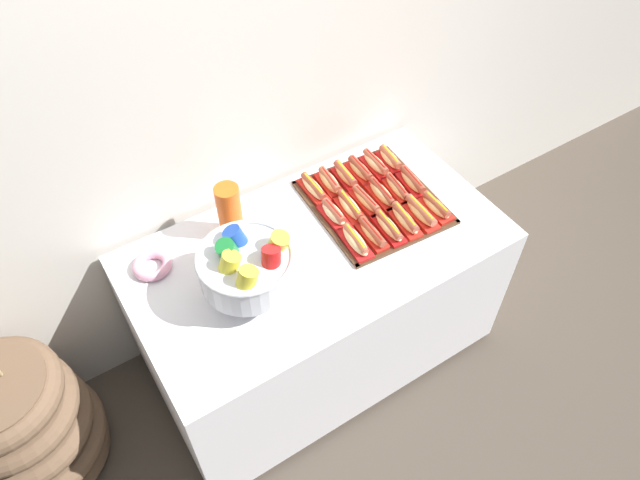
# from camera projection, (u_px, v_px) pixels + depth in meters

# --- Properties ---
(ground_plane) EXTENTS (10.00, 10.00, 0.00)m
(ground_plane) POSITION_uv_depth(u_px,v_px,m) (318.00, 348.00, 2.83)
(ground_plane) COLOR #4C4238
(back_wall) EXTENTS (6.00, 0.10, 2.60)m
(back_wall) POSITION_uv_depth(u_px,v_px,m) (246.00, 60.00, 2.12)
(back_wall) COLOR silver
(back_wall) RESTS_ON ground_plane
(buffet_table) EXTENTS (1.45, 0.79, 0.75)m
(buffet_table) POSITION_uv_depth(u_px,v_px,m) (317.00, 300.00, 2.54)
(buffet_table) COLOR silver
(buffet_table) RESTS_ON ground_plane
(floor_vase) EXTENTS (0.56, 0.56, 1.18)m
(floor_vase) POSITION_uv_depth(u_px,v_px,m) (23.00, 426.00, 2.26)
(floor_vase) COLOR brown
(floor_vase) RESTS_ON ground_plane
(serving_tray) EXTENTS (0.51, 0.55, 0.01)m
(serving_tray) POSITION_uv_depth(u_px,v_px,m) (373.00, 203.00, 2.42)
(serving_tray) COLOR #472B19
(serving_tray) RESTS_ON buffet_table
(hot_dog_0) EXTENTS (0.08, 0.19, 0.06)m
(hot_dog_0) POSITION_uv_depth(u_px,v_px,m) (355.00, 241.00, 2.24)
(hot_dog_0) COLOR red
(hot_dog_0) RESTS_ON serving_tray
(hot_dog_1) EXTENTS (0.07, 0.16, 0.06)m
(hot_dog_1) POSITION_uv_depth(u_px,v_px,m) (372.00, 234.00, 2.26)
(hot_dog_1) COLOR red
(hot_dog_1) RESTS_ON serving_tray
(hot_dog_2) EXTENTS (0.08, 0.19, 0.06)m
(hot_dog_2) POSITION_uv_depth(u_px,v_px,m) (389.00, 227.00, 2.29)
(hot_dog_2) COLOR #B21414
(hot_dog_2) RESTS_ON serving_tray
(hot_dog_3) EXTENTS (0.08, 0.19, 0.06)m
(hot_dog_3) POSITION_uv_depth(u_px,v_px,m) (405.00, 220.00, 2.31)
(hot_dog_3) COLOR red
(hot_dog_3) RESTS_ON serving_tray
(hot_dog_4) EXTENTS (0.07, 0.18, 0.06)m
(hot_dog_4) POSITION_uv_depth(u_px,v_px,m) (421.00, 213.00, 2.33)
(hot_dog_4) COLOR red
(hot_dog_4) RESTS_ON serving_tray
(hot_dog_5) EXTENTS (0.07, 0.16, 0.06)m
(hot_dog_5) POSITION_uv_depth(u_px,v_px,m) (436.00, 207.00, 2.36)
(hot_dog_5) COLOR red
(hot_dog_5) RESTS_ON serving_tray
(hot_dog_6) EXTENTS (0.07, 0.16, 0.06)m
(hot_dog_6) POSITION_uv_depth(u_px,v_px,m) (334.00, 213.00, 2.33)
(hot_dog_6) COLOR red
(hot_dog_6) RESTS_ON serving_tray
(hot_dog_7) EXTENTS (0.08, 0.18, 0.06)m
(hot_dog_7) POSITION_uv_depth(u_px,v_px,m) (350.00, 207.00, 2.36)
(hot_dog_7) COLOR red
(hot_dog_7) RESTS_ON serving_tray
(hot_dog_8) EXTENTS (0.06, 0.17, 0.06)m
(hot_dog_8) POSITION_uv_depth(u_px,v_px,m) (366.00, 201.00, 2.38)
(hot_dog_8) COLOR red
(hot_dog_8) RESTS_ON serving_tray
(hot_dog_9) EXTENTS (0.08, 0.18, 0.06)m
(hot_dog_9) POSITION_uv_depth(u_px,v_px,m) (382.00, 194.00, 2.40)
(hot_dog_9) COLOR red
(hot_dog_9) RESTS_ON serving_tray
(hot_dog_10) EXTENTS (0.08, 0.18, 0.06)m
(hot_dog_10) POSITION_uv_depth(u_px,v_px,m) (397.00, 188.00, 2.43)
(hot_dog_10) COLOR red
(hot_dog_10) RESTS_ON serving_tray
(hot_dog_11) EXTENTS (0.08, 0.17, 0.06)m
(hot_dog_11) POSITION_uv_depth(u_px,v_px,m) (412.00, 182.00, 2.45)
(hot_dog_11) COLOR red
(hot_dog_11) RESTS_ON serving_tray
(hot_dog_12) EXTENTS (0.07, 0.18, 0.06)m
(hot_dog_12) POSITION_uv_depth(u_px,v_px,m) (314.00, 188.00, 2.43)
(hot_dog_12) COLOR red
(hot_dog_12) RESTS_ON serving_tray
(hot_dog_13) EXTENTS (0.08, 0.17, 0.06)m
(hot_dog_13) POSITION_uv_depth(u_px,v_px,m) (329.00, 182.00, 2.45)
(hot_dog_13) COLOR red
(hot_dog_13) RESTS_ON serving_tray
(hot_dog_14) EXTENTS (0.07, 0.16, 0.06)m
(hot_dog_14) POSITION_uv_depth(u_px,v_px,m) (345.00, 176.00, 2.47)
(hot_dog_14) COLOR red
(hot_dog_14) RESTS_ON serving_tray
(hot_dog_15) EXTENTS (0.07, 0.16, 0.06)m
(hot_dog_15) POSITION_uv_depth(u_px,v_px,m) (360.00, 170.00, 2.50)
(hot_dog_15) COLOR red
(hot_dog_15) RESTS_ON serving_tray
(hot_dog_16) EXTENTS (0.07, 0.17, 0.06)m
(hot_dog_16) POSITION_uv_depth(u_px,v_px,m) (375.00, 164.00, 2.52)
(hot_dog_16) COLOR red
(hot_dog_16) RESTS_ON serving_tray
(hot_dog_17) EXTENTS (0.08, 0.16, 0.06)m
(hot_dog_17) POSITION_uv_depth(u_px,v_px,m) (390.00, 159.00, 2.55)
(hot_dog_17) COLOR #B21414
(hot_dog_17) RESTS_ON serving_tray
(punch_bowl) EXTENTS (0.34, 0.34, 0.26)m
(punch_bowl) POSITION_uv_depth(u_px,v_px,m) (247.00, 267.00, 2.01)
(punch_bowl) COLOR silver
(punch_bowl) RESTS_ON buffet_table
(cup_stack) EXTENTS (0.09, 0.09, 0.24)m
(cup_stack) POSITION_uv_depth(u_px,v_px,m) (230.00, 212.00, 2.22)
(cup_stack) COLOR #EA5B19
(cup_stack) RESTS_ON buffet_table
(donut) EXTENTS (0.14, 0.14, 0.03)m
(donut) POSITION_uv_depth(u_px,v_px,m) (152.00, 265.00, 2.18)
(donut) COLOR pink
(donut) RESTS_ON buffet_table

